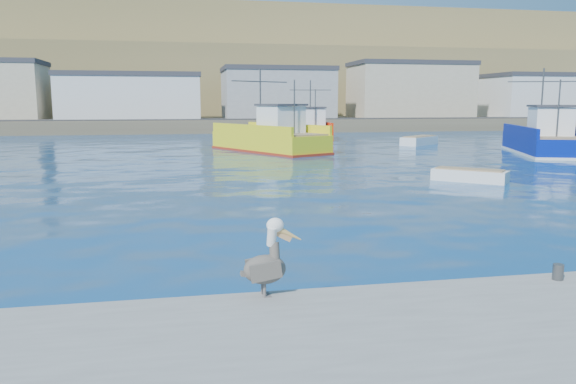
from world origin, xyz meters
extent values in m
plane|color=navy|center=(0.00, 0.00, 0.00)|extent=(260.00, 260.00, 0.00)
cylinder|color=#4C4C4C|center=(3.00, -3.40, 0.65)|extent=(0.20, 0.20, 0.30)
cube|color=brown|center=(0.00, 72.00, 0.80)|extent=(160.00, 30.00, 1.60)
cube|color=brown|center=(0.00, 98.00, 6.00)|extent=(180.00, 40.00, 14.00)
cube|color=brown|center=(0.00, 118.00, 11.00)|extent=(200.00, 40.00, 24.00)
cube|color=#2D2D2D|center=(0.00, 61.00, 1.65)|extent=(150.00, 5.00, 0.10)
cube|color=silver|center=(-10.00, 67.00, 4.35)|extent=(18.00, 11.00, 5.50)
cube|color=#333338|center=(-10.00, 67.00, 7.40)|extent=(18.36, 11.22, 0.60)
cube|color=gray|center=(10.00, 67.00, 4.85)|extent=(15.00, 10.00, 6.50)
cube|color=#333338|center=(10.00, 67.00, 8.40)|extent=(15.30, 10.20, 0.60)
cube|color=tan|center=(30.00, 67.00, 5.35)|extent=(17.00, 9.00, 7.50)
cube|color=#333338|center=(30.00, 67.00, 9.40)|extent=(17.34, 9.18, 0.60)
cube|color=silver|center=(50.00, 67.00, 4.60)|extent=(13.00, 10.00, 6.00)
cube|color=#333338|center=(50.00, 67.00, 7.90)|extent=(13.26, 10.20, 0.60)
cube|color=yellow|center=(3.04, 31.19, 0.71)|extent=(8.23, 11.44, 1.42)
cube|color=yellow|center=(4.62, 31.98, 1.77)|extent=(4.96, 9.67, 0.70)
cube|color=yellow|center=(1.45, 30.40, 1.77)|extent=(4.96, 9.67, 0.70)
cube|color=maroon|center=(3.04, 31.19, 0.05)|extent=(8.40, 11.67, 0.25)
cube|color=#8C7251|center=(3.04, 31.19, 1.47)|extent=(7.77, 10.92, 0.10)
cube|color=white|center=(3.77, 29.73, 2.52)|extent=(3.58, 3.62, 2.00)
cube|color=#333338|center=(3.77, 29.73, 3.62)|extent=(3.89, 3.99, 0.15)
cylinder|color=#4C4C4C|center=(2.55, 32.17, 3.92)|extent=(0.16, 0.16, 5.00)
cylinder|color=#4C4C4C|center=(4.49, 28.26, 3.42)|extent=(0.13, 0.13, 4.00)
cylinder|color=#4C4C4C|center=(2.55, 32.17, 5.42)|extent=(4.76, 2.42, 0.08)
cube|color=navy|center=(22.90, 25.24, 0.68)|extent=(7.00, 11.01, 1.35)
cube|color=navy|center=(24.51, 24.65, 1.70)|extent=(3.71, 9.64, 0.70)
cube|color=navy|center=(21.30, 25.83, 1.70)|extent=(3.71, 9.64, 0.70)
cube|color=silver|center=(22.90, 25.24, 0.05)|extent=(7.14, 11.23, 0.25)
cube|color=#8C7251|center=(22.90, 25.24, 1.40)|extent=(6.58, 10.52, 0.10)
cube|color=white|center=(22.37, 23.78, 2.45)|extent=(3.29, 3.32, 2.00)
cube|color=#333338|center=(22.37, 23.78, 3.55)|extent=(3.56, 3.67, 0.15)
cylinder|color=#4C4C4C|center=(23.26, 26.22, 3.85)|extent=(0.15, 0.15, 5.00)
cylinder|color=#4C4C4C|center=(21.83, 22.31, 3.35)|extent=(0.13, 0.13, 4.00)
cylinder|color=#4C4C4C|center=(23.26, 26.22, 5.35)|extent=(4.81, 1.83, 0.08)
cube|color=red|center=(9.80, 45.12, 0.54)|extent=(3.82, 8.60, 1.09)
cube|color=red|center=(11.27, 44.99, 1.44)|extent=(0.87, 8.19, 0.70)
cube|color=red|center=(8.33, 45.24, 1.44)|extent=(0.87, 8.19, 0.70)
cube|color=#8C7251|center=(9.80, 45.12, 1.14)|extent=(3.54, 8.25, 0.10)
cube|color=white|center=(9.69, 43.86, 2.19)|extent=(2.36, 2.27, 2.00)
cube|color=#333338|center=(9.69, 43.86, 3.29)|extent=(2.54, 2.53, 0.15)
cylinder|color=#4C4C4C|center=(9.87, 45.95, 3.59)|extent=(0.13, 0.13, 5.00)
cylinder|color=#4C4C4C|center=(9.59, 42.61, 3.09)|extent=(0.11, 0.11, 4.00)
cylinder|color=#4C4C4C|center=(9.87, 45.95, 5.09)|extent=(4.39, 0.44, 0.08)
cube|color=silver|center=(9.91, 12.41, 0.22)|extent=(3.38, 3.26, 0.70)
cube|color=#8C7251|center=(9.91, 12.41, 0.59)|extent=(2.95, 2.83, 0.07)
cube|color=silver|center=(17.49, 35.20, 0.28)|extent=(4.49, 4.12, 0.91)
cube|color=#8C7251|center=(17.49, 35.20, 0.77)|extent=(3.92, 3.57, 0.09)
cylinder|color=#595451|center=(-2.54, -3.29, 0.63)|extent=(0.06, 0.06, 0.25)
cube|color=#595451|center=(-2.50, -3.28, 0.51)|extent=(0.13, 0.11, 0.01)
cylinder|color=#595451|center=(-2.55, -3.12, 0.63)|extent=(0.06, 0.06, 0.25)
cube|color=#595451|center=(-2.51, -3.12, 0.51)|extent=(0.13, 0.11, 0.01)
ellipsoid|color=#38332D|center=(-2.53, -3.20, 0.96)|extent=(0.77, 0.49, 0.51)
cube|color=#38332D|center=(-2.54, -3.40, 0.99)|extent=(0.57, 0.09, 0.37)
cube|color=#38332D|center=(-2.56, -3.01, 0.99)|extent=(0.57, 0.09, 0.37)
cube|color=#38332D|center=(-2.85, -3.22, 0.91)|extent=(0.20, 0.15, 0.11)
cylinder|color=#38332D|center=(-2.35, -3.19, 1.24)|extent=(0.19, 0.27, 0.40)
cylinder|color=white|center=(-2.40, -3.20, 1.54)|extent=(0.18, 0.27, 0.38)
ellipsoid|color=white|center=(-2.34, -3.19, 1.73)|extent=(0.32, 0.25, 0.25)
cone|color=gold|center=(-2.11, -3.18, 1.57)|extent=(0.52, 0.16, 0.35)
cube|color=tan|center=(-2.20, -3.18, 1.53)|extent=(0.31, 0.07, 0.22)
camera|label=1|loc=(-3.91, -12.37, 3.79)|focal=35.00mm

